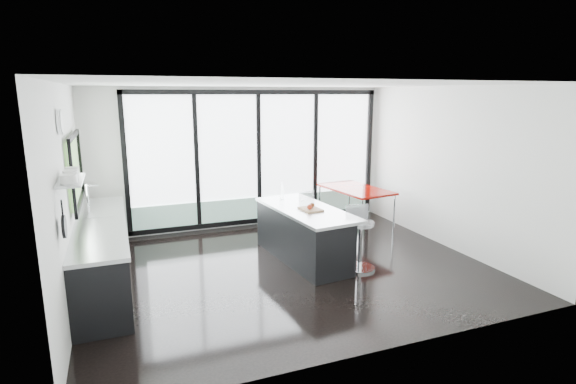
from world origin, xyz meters
name	(u,v)px	position (x,y,z in m)	size (l,w,h in m)	color
floor	(289,268)	(0.00, 0.00, 0.00)	(6.00, 5.00, 0.00)	black
ceiling	(289,84)	(0.00, 0.00, 2.80)	(6.00, 5.00, 0.00)	white
wall_back	(257,164)	(0.27, 2.47, 1.27)	(6.00, 0.09, 2.80)	silver
wall_front	(381,225)	(0.00, -2.50, 1.40)	(6.00, 0.00, 2.80)	silver
wall_left	(70,180)	(-2.97, 0.27, 1.56)	(0.26, 5.00, 2.80)	silver
wall_right	(450,168)	(3.00, 0.00, 1.40)	(0.00, 5.00, 2.80)	silver
counter_cabinets	(103,253)	(-2.67, 0.40, 0.46)	(0.69, 3.24, 1.36)	black
island	(302,234)	(0.35, 0.29, 0.44)	(1.10, 2.19, 1.12)	black
bar_stool_near	(360,245)	(1.01, -0.42, 0.38)	(0.48, 0.48, 0.76)	silver
bar_stool_far	(313,228)	(0.72, 0.68, 0.39)	(0.49, 0.49, 0.78)	silver
red_table	(355,208)	(2.03, 1.53, 0.41)	(0.88, 1.54, 0.82)	#780701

